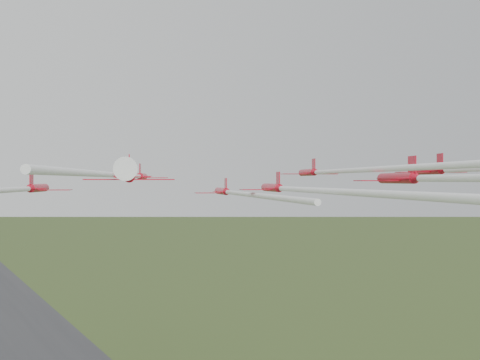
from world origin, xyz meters
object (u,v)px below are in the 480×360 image
jet_row3_mid (305,190)px  jet_row2_left (127,176)px  jet_row4_right (460,178)px  jet_lead (237,193)px  jet_row3_right (468,169)px  jet_row3_left (7,190)px  jet_row4_left (129,177)px  jet_row2_right (342,171)px

jet_row3_mid → jet_row2_left: bearing=145.7°
jet_row2_left → jet_row4_right: bearing=-36.3°
jet_row3_mid → jet_row4_right: size_ratio=1.02×
jet_lead → jet_row4_right: bearing=-73.8°
jet_row2_left → jet_row3_mid: (13.65, -18.30, -1.58)m
jet_row3_mid → jet_row3_right: size_ratio=1.23×
jet_row3_left → jet_lead: bearing=46.2°
jet_row2_left → jet_row3_right: 40.57m
jet_row4_left → jet_row4_right: (25.23, -14.47, -0.12)m
jet_row3_right → jet_row3_left: bearing=-175.7°
jet_row2_left → jet_row2_right: 28.10m
jet_lead → jet_row2_left: bearing=-138.2°
jet_row2_right → jet_row3_right: size_ratio=1.37×
jet_row3_mid → jet_row3_right: jet_row3_right is taller
jet_row2_left → jet_row3_right: size_ratio=1.30×
jet_row2_right → jet_row2_left: bearing=-175.2°
jet_row4_left → jet_row2_right: bearing=38.5°
jet_row2_right → jet_row4_right: bearing=-85.6°
jet_lead → jet_row2_left: size_ratio=0.93×
jet_row3_left → jet_row3_right: 51.07m
jet_lead → jet_row4_right: (-1.44, -43.45, 2.13)m
jet_row3_left → jet_row4_right: size_ratio=0.91×
jet_row2_left → jet_row2_right: bearing=8.5°
jet_row4_left → jet_row2_left: bearing=90.8°
jet_row3_left → jet_row3_mid: (28.38, -12.23, -0.01)m
jet_row3_right → jet_row4_left: (-39.87, 2.93, -0.98)m
jet_row2_left → jet_row4_left: size_ratio=1.13×
jet_lead → jet_row3_mid: (-6.55, -27.19, 0.93)m
jet_row3_left → jet_row3_right: (48.12, -16.95, 2.30)m
jet_lead → jet_row2_left: 22.21m
jet_row2_right → jet_row4_right: jet_row2_right is taller
jet_lead → jet_row3_mid: jet_row3_mid is taller
jet_row4_left → jet_lead: bearing=66.0°
jet_row2_left → jet_row4_left: 21.11m
jet_row4_left → jet_row3_left: bearing=139.1°
jet_row2_left → jet_row3_right: jet_row3_right is taller
jet_row2_left → jet_row4_right: 39.32m
jet_row2_right → jet_row3_right: jet_row3_right is taller
jet_row3_mid → jet_row4_left: bearing=-155.9°
jet_lead → jet_row3_mid: bearing=-85.5°
jet_row3_right → jet_row4_left: 39.99m
jet_row3_right → jet_lead: bearing=136.2°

